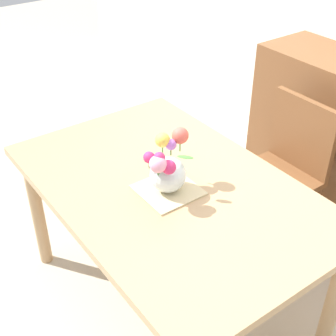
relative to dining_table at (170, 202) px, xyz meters
The scene contains 5 objects.
ground_plane 0.67m from the dining_table, ahead, with size 12.00×12.00×0.00m, color #B7AD99.
dining_table is the anchor object (origin of this frame).
chair_far 0.84m from the dining_table, 92.38° to the left, with size 0.42×0.42×0.90m.
placemat 0.11m from the dining_table, 47.63° to the right, with size 0.25×0.25×0.01m, color #CCB789.
flower_vase 0.22m from the dining_table, 50.75° to the right, with size 0.20×0.26×0.25m.
Camera 1 is at (1.37, -1.00, 2.00)m, focal length 50.68 mm.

